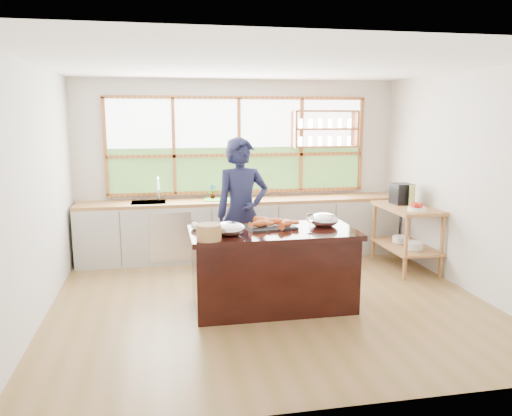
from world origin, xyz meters
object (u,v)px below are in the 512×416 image
object	(u,v)px
island	(273,269)
espresso_machine	(402,194)
cook	(242,213)
wicker_basket	(209,232)

from	to	relation	value
island	espresso_machine	size ratio (longest dim) A/B	6.24
cook	espresso_machine	bearing A→B (deg)	2.53
island	espresso_machine	xyz separation A→B (m)	(2.19, 1.30, 0.59)
espresso_machine	wicker_basket	distance (m)	3.35
cook	wicker_basket	xyz separation A→B (m)	(-0.52, -1.10, 0.04)
island	cook	distance (m)	0.95
cook	wicker_basket	bearing A→B (deg)	-124.80
cook	wicker_basket	size ratio (longest dim) A/B	7.37
island	espresso_machine	distance (m)	2.61
espresso_machine	wicker_basket	world-z (taller)	espresso_machine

